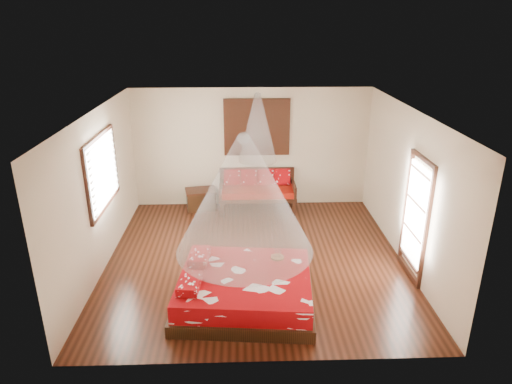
% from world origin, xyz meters
% --- Properties ---
extents(room, '(5.54, 5.54, 2.84)m').
position_xyz_m(room, '(0.00, 0.00, 1.40)').
color(room, black).
rests_on(room, ground).
extents(bed, '(2.30, 2.11, 0.64)m').
position_xyz_m(bed, '(-0.22, -1.39, 0.25)').
color(bed, black).
rests_on(bed, floor).
extents(daybed, '(1.77, 0.78, 0.94)m').
position_xyz_m(daybed, '(0.13, 2.38, 0.52)').
color(daybed, black).
rests_on(daybed, floor).
extents(storage_chest, '(0.78, 0.63, 0.48)m').
position_xyz_m(storage_chest, '(-1.20, 2.45, 0.24)').
color(storage_chest, black).
rests_on(storage_chest, floor).
extents(shutter_panel, '(1.52, 0.06, 1.32)m').
position_xyz_m(shutter_panel, '(0.13, 2.72, 1.90)').
color(shutter_panel, black).
rests_on(shutter_panel, wall_back).
extents(window_left, '(0.10, 1.74, 1.34)m').
position_xyz_m(window_left, '(-2.71, 0.20, 1.70)').
color(window_left, black).
rests_on(window_left, wall_left).
extents(glazed_door, '(0.08, 1.02, 2.16)m').
position_xyz_m(glazed_door, '(2.72, -0.60, 1.07)').
color(glazed_door, black).
rests_on(glazed_door, floor).
extents(wine_tray, '(0.23, 0.23, 0.19)m').
position_xyz_m(wine_tray, '(0.35, -0.87, 0.55)').
color(wine_tray, brown).
rests_on(wine_tray, bed).
extents(mosquito_net_main, '(2.08, 2.08, 1.80)m').
position_xyz_m(mosquito_net_main, '(-0.20, -1.39, 1.85)').
color(mosquito_net_main, white).
rests_on(mosquito_net_main, ceiling).
extents(mosquito_net_daybed, '(0.86, 0.86, 1.50)m').
position_xyz_m(mosquito_net_daybed, '(0.13, 2.25, 2.00)').
color(mosquito_net_daybed, white).
rests_on(mosquito_net_daybed, ceiling).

